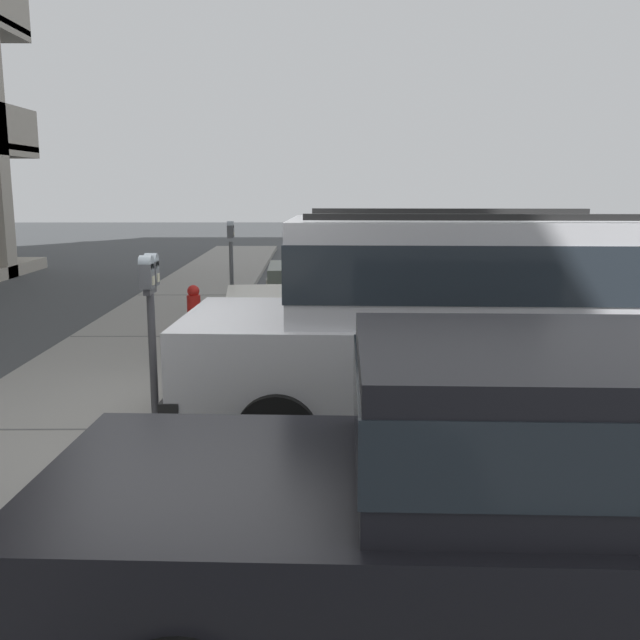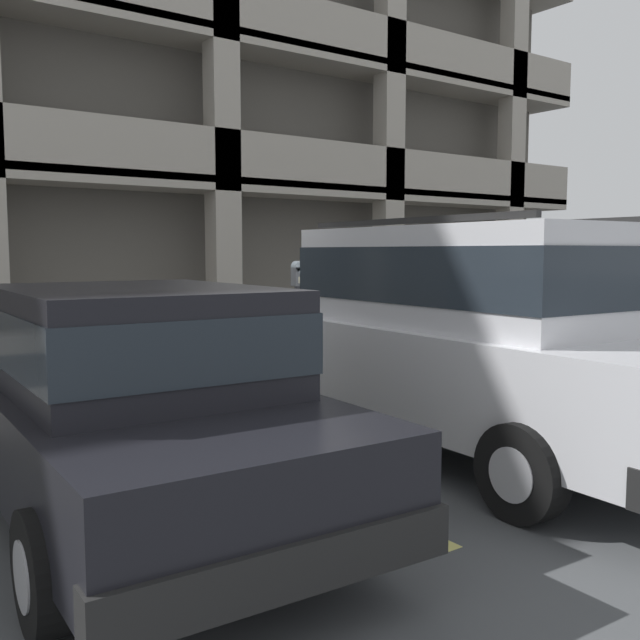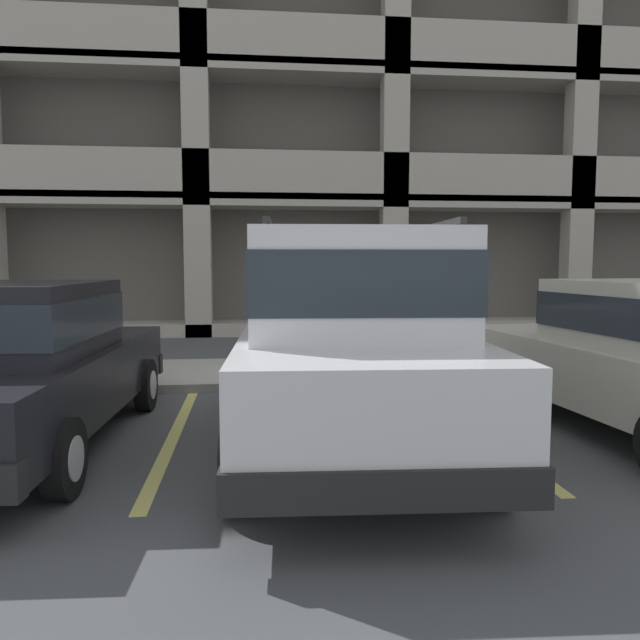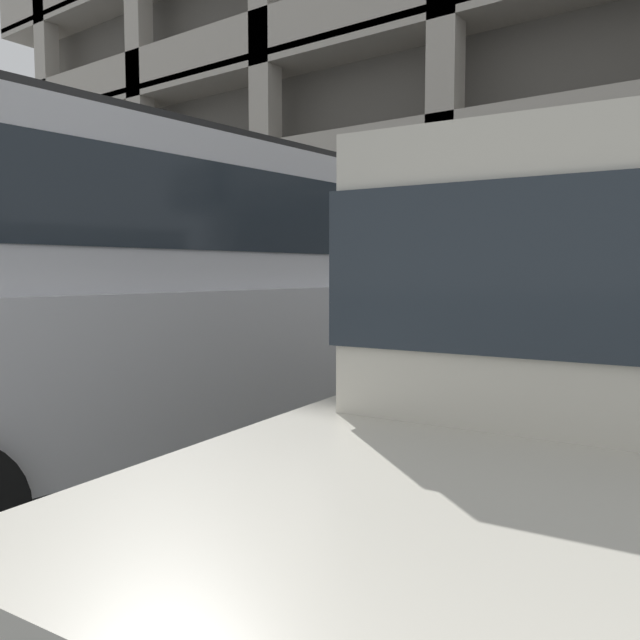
% 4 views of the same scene
% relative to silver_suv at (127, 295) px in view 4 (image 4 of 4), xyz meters
% --- Properties ---
extents(ground_plane, '(80.00, 80.00, 0.10)m').
position_rel_silver_suv_xyz_m(ground_plane, '(-0.11, 2.35, -1.14)').
color(ground_plane, '#444749').
extents(sidewalk, '(40.00, 2.20, 0.12)m').
position_rel_silver_suv_xyz_m(sidewalk, '(-0.11, 3.65, -1.03)').
color(sidewalk, gray).
rests_on(sidewalk, ground_plane).
extents(parking_stall_lines, '(12.40, 4.80, 0.01)m').
position_rel_silver_suv_xyz_m(parking_stall_lines, '(1.43, 0.95, -1.08)').
color(parking_stall_lines, '#DBD16B').
rests_on(parking_stall_lines, ground_plane).
extents(silver_suv, '(2.19, 4.87, 2.03)m').
position_rel_silver_suv_xyz_m(silver_suv, '(0.00, 0.00, 0.00)').
color(silver_suv, silver).
rests_on(silver_suv, ground_plane).
extents(parking_meter_near, '(0.35, 0.12, 1.53)m').
position_rel_silver_suv_xyz_m(parking_meter_near, '(0.18, 2.70, 0.17)').
color(parking_meter_near, '#47474C').
rests_on(parking_meter_near, sidewalk).
extents(parking_garage, '(32.00, 10.00, 16.25)m').
position_rel_silver_suv_xyz_m(parking_garage, '(-2.09, 14.18, 6.45)').
color(parking_garage, '#5C5851').
rests_on(parking_garage, ground_plane).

